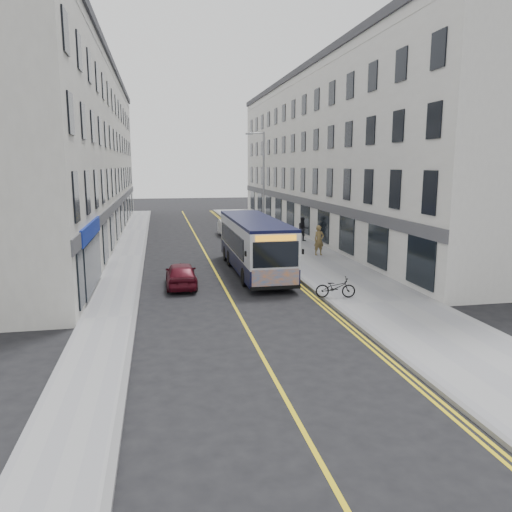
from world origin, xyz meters
name	(u,v)px	position (x,y,z in m)	size (l,w,h in m)	color
ground	(234,304)	(0.00, 0.00, 0.00)	(140.00, 140.00, 0.00)	black
pavement_east	(299,251)	(6.25, 12.00, 0.06)	(4.50, 64.00, 0.12)	gray
pavement_west	(127,257)	(-5.00, 12.00, 0.06)	(2.00, 64.00, 0.12)	gray
kerb_east	(266,252)	(4.00, 12.00, 0.07)	(0.18, 64.00, 0.13)	slate
kerb_west	(143,256)	(-4.00, 12.00, 0.07)	(0.18, 64.00, 0.13)	slate
road_centre_line	(206,255)	(0.00, 12.00, 0.00)	(0.12, 64.00, 0.01)	yellow
road_dbl_yellow_inner	(259,253)	(3.55, 12.00, 0.00)	(0.10, 64.00, 0.01)	yellow
road_dbl_yellow_outer	(262,253)	(3.75, 12.00, 0.00)	(0.10, 64.00, 0.01)	yellow
terrace_east	(330,156)	(11.50, 21.00, 6.50)	(6.00, 46.00, 13.00)	silver
terrace_west	(77,155)	(-9.00, 21.00, 6.50)	(6.00, 46.00, 13.00)	silver
streetlamp	(263,185)	(4.17, 14.00, 4.38)	(1.32, 0.18, 8.00)	gray
city_bus	(254,243)	(2.05, 6.07, 1.61)	(2.38, 10.15, 2.95)	black
bicycle	(335,287)	(4.42, -0.19, 0.57)	(0.60, 1.71, 0.90)	black
pedestrian_near	(319,240)	(6.98, 9.89, 1.07)	(0.69, 0.45, 1.90)	olive
pedestrian_far	(303,229)	(7.66, 15.79, 1.04)	(0.89, 0.69, 1.83)	black
car_white	(229,228)	(2.66, 20.32, 0.67)	(1.42, 4.07, 1.34)	white
car_maroon	(181,274)	(-2.00, 3.52, 0.61)	(1.44, 3.59, 1.22)	#520D19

